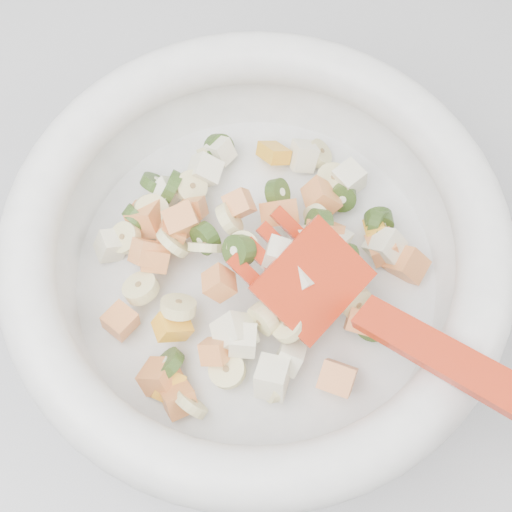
# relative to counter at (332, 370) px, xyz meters

# --- Properties ---
(counter) EXTENTS (2.00, 0.60, 0.90)m
(counter) POSITION_rel_counter_xyz_m (0.00, 0.00, 0.00)
(counter) COLOR gray
(counter) RESTS_ON ground
(mixing_bowl) EXTENTS (0.45, 0.35, 0.16)m
(mixing_bowl) POSITION_rel_counter_xyz_m (-0.10, -0.05, 0.50)
(mixing_bowl) COLOR white
(mixing_bowl) RESTS_ON counter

